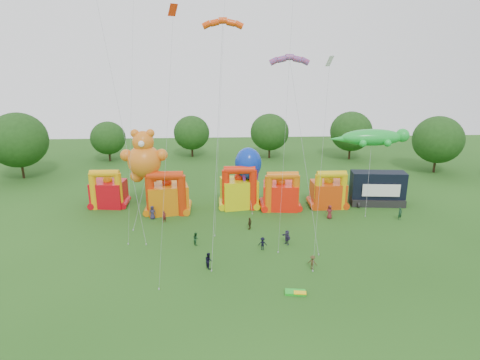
{
  "coord_description": "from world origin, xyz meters",
  "views": [
    {
      "loc": [
        -2.59,
        -32.5,
        23.0
      ],
      "look_at": [
        -0.08,
        18.0,
        7.28
      ],
      "focal_mm": 32.0,
      "sensor_mm": 36.0,
      "label": 1
    }
  ],
  "objects_px": {
    "bouncy_castle_2": "(239,191)",
    "spectator_4": "(250,223)",
    "teddy_bear_kite": "(143,167)",
    "spectator_0": "(152,213)",
    "octopus_kite": "(248,169)",
    "gecko_kite": "(370,164)",
    "bouncy_castle_0": "(108,192)",
    "stage_trailer": "(378,189)"
  },
  "relations": [
    {
      "from": "bouncy_castle_2",
      "to": "stage_trailer",
      "type": "bearing_deg",
      "value": 0.29
    },
    {
      "from": "gecko_kite",
      "to": "spectator_0",
      "type": "xyz_separation_m",
      "value": [
        -31.66,
        -3.81,
        -5.55
      ]
    },
    {
      "from": "teddy_bear_kite",
      "to": "spectator_0",
      "type": "relative_size",
      "value": 6.42
    },
    {
      "from": "bouncy_castle_2",
      "to": "spectator_4",
      "type": "distance_m",
      "value": 8.63
    },
    {
      "from": "teddy_bear_kite",
      "to": "bouncy_castle_0",
      "type": "bearing_deg",
      "value": 149.91
    },
    {
      "from": "bouncy_castle_0",
      "to": "stage_trailer",
      "type": "height_order",
      "value": "bouncy_castle_0"
    },
    {
      "from": "gecko_kite",
      "to": "octopus_kite",
      "type": "bearing_deg",
      "value": 177.66
    },
    {
      "from": "bouncy_castle_2",
      "to": "octopus_kite",
      "type": "distance_m",
      "value": 3.61
    },
    {
      "from": "teddy_bear_kite",
      "to": "spectator_4",
      "type": "bearing_deg",
      "value": -22.94
    },
    {
      "from": "teddy_bear_kite",
      "to": "spectator_4",
      "type": "xyz_separation_m",
      "value": [
        14.5,
        -6.14,
        -6.22
      ]
    },
    {
      "from": "bouncy_castle_0",
      "to": "teddy_bear_kite",
      "type": "relative_size",
      "value": 0.49
    },
    {
      "from": "stage_trailer",
      "to": "teddy_bear_kite",
      "type": "distance_m",
      "value": 34.96
    },
    {
      "from": "bouncy_castle_2",
      "to": "spectator_0",
      "type": "height_order",
      "value": "bouncy_castle_2"
    },
    {
      "from": "teddy_bear_kite",
      "to": "spectator_0",
      "type": "xyz_separation_m",
      "value": [
        1.17,
        -1.94,
        -6.08
      ]
    },
    {
      "from": "bouncy_castle_2",
      "to": "spectator_0",
      "type": "bearing_deg",
      "value": -161.15
    },
    {
      "from": "octopus_kite",
      "to": "spectator_0",
      "type": "bearing_deg",
      "value": -161.7
    },
    {
      "from": "spectator_4",
      "to": "gecko_kite",
      "type": "bearing_deg",
      "value": 144.91
    },
    {
      "from": "octopus_kite",
      "to": "teddy_bear_kite",
      "type": "bearing_deg",
      "value": -170.11
    },
    {
      "from": "spectator_0",
      "to": "bouncy_castle_2",
      "type": "bearing_deg",
      "value": -1.1
    },
    {
      "from": "octopus_kite",
      "to": "spectator_0",
      "type": "xyz_separation_m",
      "value": [
        -13.72,
        -4.54,
        -4.89
      ]
    },
    {
      "from": "bouncy_castle_0",
      "to": "gecko_kite",
      "type": "distance_m",
      "value": 39.2
    },
    {
      "from": "teddy_bear_kite",
      "to": "gecko_kite",
      "type": "distance_m",
      "value": 32.89
    },
    {
      "from": "bouncy_castle_2",
      "to": "stage_trailer",
      "type": "distance_m",
      "value": 21.09
    },
    {
      "from": "spectator_4",
      "to": "teddy_bear_kite",
      "type": "bearing_deg",
      "value": -81.6
    },
    {
      "from": "bouncy_castle_0",
      "to": "teddy_bear_kite",
      "type": "xyz_separation_m",
      "value": [
        6.11,
        -3.54,
        4.74
      ]
    },
    {
      "from": "octopus_kite",
      "to": "spectator_0",
      "type": "relative_size",
      "value": 4.71
    },
    {
      "from": "teddy_bear_kite",
      "to": "spectator_0",
      "type": "distance_m",
      "value": 6.48
    },
    {
      "from": "stage_trailer",
      "to": "gecko_kite",
      "type": "distance_m",
      "value": 4.42
    },
    {
      "from": "bouncy_castle_0",
      "to": "octopus_kite",
      "type": "height_order",
      "value": "octopus_kite"
    },
    {
      "from": "teddy_bear_kite",
      "to": "octopus_kite",
      "type": "relative_size",
      "value": 1.36
    },
    {
      "from": "teddy_bear_kite",
      "to": "spectator_4",
      "type": "height_order",
      "value": "teddy_bear_kite"
    },
    {
      "from": "gecko_kite",
      "to": "spectator_4",
      "type": "relative_size",
      "value": 7.45
    },
    {
      "from": "octopus_kite",
      "to": "spectator_4",
      "type": "bearing_deg",
      "value": -92.56
    },
    {
      "from": "bouncy_castle_2",
      "to": "spectator_0",
      "type": "relative_size",
      "value": 3.48
    },
    {
      "from": "stage_trailer",
      "to": "spectator_4",
      "type": "bearing_deg",
      "value": -157.03
    },
    {
      "from": "octopus_kite",
      "to": "gecko_kite",
      "type": "bearing_deg",
      "value": -2.34
    },
    {
      "from": "bouncy_castle_2",
      "to": "octopus_kite",
      "type": "xyz_separation_m",
      "value": [
        1.4,
        0.33,
        3.32
      ]
    },
    {
      "from": "gecko_kite",
      "to": "teddy_bear_kite",
      "type": "bearing_deg",
      "value": -176.75
    },
    {
      "from": "bouncy_castle_2",
      "to": "stage_trailer",
      "type": "relative_size",
      "value": 0.81
    },
    {
      "from": "stage_trailer",
      "to": "octopus_kite",
      "type": "xyz_separation_m",
      "value": [
        -19.69,
        0.22,
        3.38
      ]
    },
    {
      "from": "bouncy_castle_2",
      "to": "teddy_bear_kite",
      "type": "relative_size",
      "value": 0.54
    },
    {
      "from": "teddy_bear_kite",
      "to": "octopus_kite",
      "type": "xyz_separation_m",
      "value": [
        14.89,
        2.6,
        -1.18
      ]
    }
  ]
}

